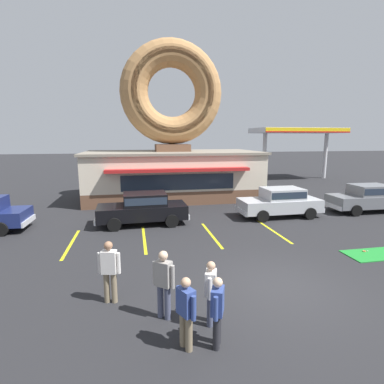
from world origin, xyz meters
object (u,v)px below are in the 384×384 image
(pedestrian_leather_jacket_man, at_px, (211,290))
(pedestrian_beanie_man, at_px, (164,281))
(car_black, at_px, (143,207))
(pedestrian_clipboard_woman, at_px, (217,309))
(pedestrian_hooded_kid, at_px, (186,310))
(pedestrian_blue_sweater_man, at_px, (109,269))
(golf_ball, at_px, (367,251))
(car_silver, at_px, (280,201))
(car_grey, at_px, (368,197))
(trash_bin, at_px, (271,195))

(pedestrian_leather_jacket_man, distance_m, pedestrian_beanie_man, 1.14)
(car_black, distance_m, pedestrian_clipboard_woman, 9.52)
(pedestrian_hooded_kid, bearing_deg, pedestrian_blue_sweater_man, 127.97)
(pedestrian_leather_jacket_man, height_order, pedestrian_clipboard_woman, pedestrian_leather_jacket_man)
(pedestrian_leather_jacket_man, xyz_separation_m, pedestrian_beanie_man, (-1.05, 0.43, 0.10))
(golf_ball, height_order, pedestrian_leather_jacket_man, pedestrian_leather_jacket_man)
(car_silver, distance_m, car_black, 7.49)
(car_grey, bearing_deg, car_silver, -179.15)
(pedestrian_leather_jacket_man, xyz_separation_m, trash_bin, (7.36, 12.21, -0.35))
(car_silver, relative_size, pedestrian_hooded_kid, 2.91)
(pedestrian_blue_sweater_man, xyz_separation_m, pedestrian_leather_jacket_man, (2.37, -1.41, -0.09))
(car_grey, relative_size, pedestrian_leather_jacket_man, 2.96)
(pedestrian_blue_sweater_man, bearing_deg, pedestrian_clipboard_woman, -43.47)
(golf_ball, distance_m, pedestrian_beanie_man, 8.58)
(golf_ball, xyz_separation_m, car_black, (-8.29, 5.49, 0.82))
(car_black, distance_m, car_grey, 13.14)
(car_black, relative_size, pedestrian_leather_jacket_man, 2.97)
(pedestrian_blue_sweater_man, distance_m, pedestrian_hooded_kid, 2.70)
(golf_ball, xyz_separation_m, pedestrian_beanie_man, (-8.08, -2.74, 0.90))
(car_silver, height_order, pedestrian_hooded_kid, car_silver)
(car_silver, relative_size, pedestrian_blue_sweater_man, 2.70)
(car_silver, bearing_deg, pedestrian_clipboard_woman, -123.49)
(car_silver, relative_size, pedestrian_beanie_man, 2.67)
(pedestrian_blue_sweater_man, bearing_deg, pedestrian_hooded_kid, -52.03)
(pedestrian_hooded_kid, bearing_deg, golf_ball, 26.68)
(pedestrian_blue_sweater_man, relative_size, pedestrian_hooded_kid, 1.08)
(pedestrian_beanie_man, bearing_deg, golf_ball, 18.73)
(car_black, bearing_deg, pedestrian_beanie_man, -88.54)
(pedestrian_clipboard_woman, bearing_deg, pedestrian_blue_sweater_man, 136.53)
(car_black, xyz_separation_m, pedestrian_leather_jacket_man, (1.26, -8.66, -0.02))
(pedestrian_blue_sweater_man, height_order, pedestrian_hooded_kid, pedestrian_blue_sweater_man)
(golf_ball, distance_m, pedestrian_blue_sweater_man, 9.60)
(golf_ball, bearing_deg, pedestrian_blue_sweater_man, -169.41)
(car_grey, xyz_separation_m, pedestrian_blue_sweater_man, (-14.25, -7.40, 0.07))
(golf_ball, relative_size, car_silver, 0.01)
(pedestrian_hooded_kid, distance_m, pedestrian_clipboard_woman, 0.65)
(pedestrian_clipboard_woman, distance_m, pedestrian_beanie_man, 1.57)
(golf_ball, relative_size, pedestrian_clipboard_woman, 0.03)
(car_black, relative_size, pedestrian_clipboard_woman, 2.99)
(pedestrian_hooded_kid, bearing_deg, car_silver, 53.70)
(pedestrian_blue_sweater_man, relative_size, pedestrian_leather_jacket_man, 1.09)
(pedestrian_blue_sweater_man, bearing_deg, car_silver, 40.39)
(trash_bin, bearing_deg, car_black, -157.65)
(car_grey, relative_size, pedestrian_blue_sweater_man, 2.71)
(golf_ball, relative_size, car_grey, 0.01)
(pedestrian_blue_sweater_man, bearing_deg, golf_ball, 10.59)
(pedestrian_hooded_kid, height_order, pedestrian_beanie_man, pedestrian_beanie_man)
(car_black, relative_size, pedestrian_beanie_man, 2.69)
(car_grey, height_order, pedestrian_clipboard_woman, car_grey)
(trash_bin, bearing_deg, golf_ball, -92.11)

